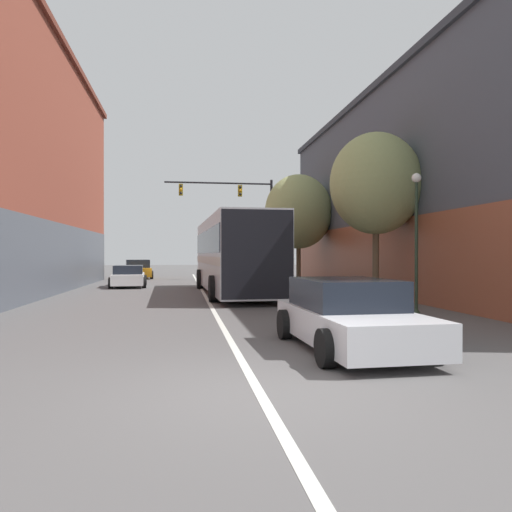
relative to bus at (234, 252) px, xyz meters
name	(u,v)px	position (x,y,z in m)	size (l,w,h in m)	color
ground_plane	(260,394)	(-1.33, -16.14, -1.88)	(160.00, 160.00, 0.00)	#565454
lane_center_line	(204,294)	(-1.33, 0.22, -1.87)	(0.14, 44.73, 0.01)	silver
building_right_storefront	(453,189)	(10.07, -0.96, 2.93)	(8.18, 27.86, 9.39)	#4C515B
bus	(234,252)	(0.00, 0.00, 0.00)	(3.10, 12.21, 3.34)	#B7B7BC
hatchback_foreground	(349,316)	(0.80, -13.38, -1.25)	(2.18, 4.43, 1.30)	silver
parked_car_left_near	(138,270)	(-5.59, 15.70, -1.22)	(2.50, 4.71, 1.39)	orange
parked_car_left_mid	(129,276)	(-5.22, 5.74, -1.31)	(2.12, 4.43, 1.18)	silver
traffic_signal_gantry	(242,208)	(1.88, 12.57, 3.21)	(7.61, 0.36, 7.10)	black
street_lamp	(416,237)	(4.69, -8.24, 0.42)	(0.29, 0.29, 4.23)	#233323
street_tree_near	(376,184)	(4.89, -4.57, 2.55)	(3.47, 3.12, 6.35)	brown
street_tree_far	(299,212)	(4.47, 6.21, 2.41)	(3.97, 3.57, 6.48)	brown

